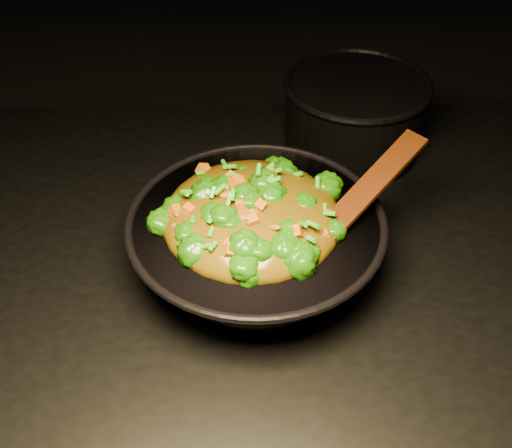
{
  "coord_description": "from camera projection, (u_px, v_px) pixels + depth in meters",
  "views": [
    {
      "loc": [
        -0.09,
        -0.71,
        1.61
      ],
      "look_at": [
        -0.08,
        -0.02,
        0.99
      ],
      "focal_mm": 45.0,
      "sensor_mm": 36.0,
      "label": 1
    }
  ],
  "objects": [
    {
      "name": "stir_fry",
      "position": [
        252.0,
        196.0,
        0.88
      ],
      "size": [
        0.32,
        0.32,
        0.09
      ],
      "primitive_type": null,
      "rotation": [
        0.0,
        0.0,
        -0.28
      ],
      "color": "#1E5E06",
      "rests_on": "wok"
    },
    {
      "name": "wok",
      "position": [
        256.0,
        247.0,
        0.94
      ],
      "size": [
        0.47,
        0.47,
        0.1
      ],
      "primitive_type": null,
      "rotation": [
        0.0,
        0.0,
        0.39
      ],
      "color": "black",
      "rests_on": "stovetop"
    },
    {
      "name": "stovetop",
      "position": [
        293.0,
        414.0,
        1.3
      ],
      "size": [
        1.2,
        0.9,
        0.9
      ],
      "primitive_type": "cube",
      "color": "black",
      "rests_on": "ground"
    },
    {
      "name": "back_pot",
      "position": [
        354.0,
        115.0,
        1.17
      ],
      "size": [
        0.25,
        0.25,
        0.14
      ],
      "primitive_type": "cylinder",
      "rotation": [
        0.0,
        0.0,
        0.02
      ],
      "color": "black",
      "rests_on": "stovetop"
    },
    {
      "name": "spatula",
      "position": [
        363.0,
        194.0,
        0.89
      ],
      "size": [
        0.2,
        0.18,
        0.1
      ],
      "primitive_type": "cube",
      "rotation": [
        0.0,
        -0.38,
        0.72
      ],
      "color": "#391105",
      "rests_on": "wok"
    }
  ]
}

